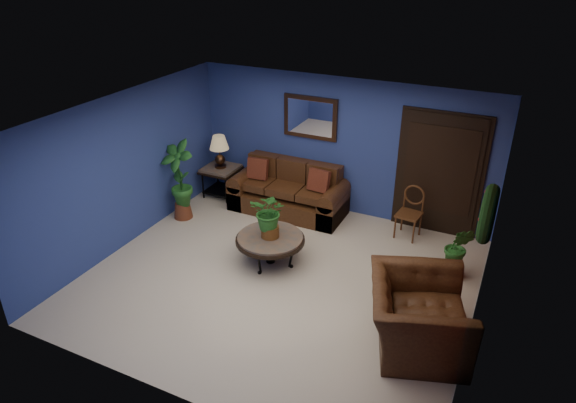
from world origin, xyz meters
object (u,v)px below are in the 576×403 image
at_px(table_lamp, 219,148).
at_px(side_chair, 411,209).
at_px(armchair, 418,316).
at_px(sofa, 290,195).
at_px(coffee_table, 270,240).
at_px(end_table, 221,174).

distance_m(table_lamp, side_chair, 3.76).
height_order(table_lamp, armchair, table_lamp).
xyz_separation_m(sofa, side_chair, (2.24, 0.04, 0.20)).
relative_size(coffee_table, armchair, 0.80).
height_order(side_chair, armchair, side_chair).
xyz_separation_m(end_table, table_lamp, (0.00, -0.00, 0.54)).
distance_m(coffee_table, side_chair, 2.49).
xyz_separation_m(end_table, side_chair, (3.72, 0.07, 0.04)).
bearing_deg(side_chair, end_table, -172.42).
distance_m(sofa, end_table, 1.49).
relative_size(end_table, table_lamp, 1.07).
bearing_deg(sofa, end_table, -178.85).
xyz_separation_m(side_chair, armchair, (0.73, -2.63, -0.07)).
distance_m(end_table, side_chair, 3.72).
relative_size(coffee_table, table_lamp, 1.74).
relative_size(coffee_table, side_chair, 1.20).
xyz_separation_m(table_lamp, side_chair, (3.72, 0.07, -0.50)).
relative_size(end_table, armchair, 0.49).
distance_m(coffee_table, table_lamp, 2.67).
bearing_deg(sofa, coffee_table, -74.22).
relative_size(coffee_table, end_table, 1.62).
distance_m(sofa, coffee_table, 1.80).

